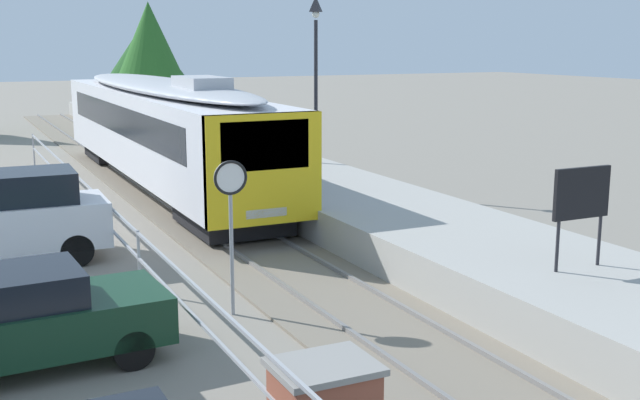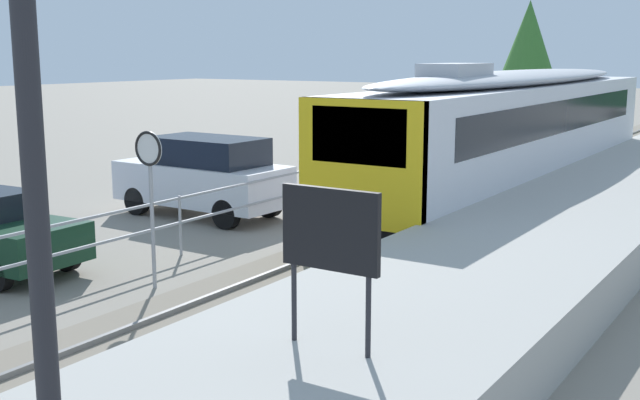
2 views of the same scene
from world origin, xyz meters
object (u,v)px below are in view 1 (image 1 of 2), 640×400
speed_limit_sign (231,199)px  parked_hatchback_dark_green (26,318)px  commuter_train (161,125)px  parked_suv_white (0,217)px  platform_lamp_mid_platform (316,48)px  platform_notice_board (582,197)px

speed_limit_sign → parked_hatchback_dark_green: speed_limit_sign is taller
commuter_train → speed_limit_sign: (-2.10, -12.79, -0.02)m
parked_suv_white → platform_lamp_mid_platform: bearing=27.0°
parked_hatchback_dark_green → parked_suv_white: 6.23m
commuter_train → parked_suv_white: size_ratio=4.01×
platform_notice_board → parked_hatchback_dark_green: (-8.99, 1.84, -1.40)m
parked_hatchback_dark_green → parked_suv_white: bearing=89.0°
platform_notice_board → speed_limit_sign: (-5.43, 2.74, -0.06)m
commuter_train → platform_lamp_mid_platform: (4.52, -2.35, 2.48)m
speed_limit_sign → platform_lamp_mid_platform: bearing=57.6°
speed_limit_sign → parked_hatchback_dark_green: size_ratio=0.69×
speed_limit_sign → parked_hatchback_dark_green: (-3.56, -0.91, -1.33)m
platform_lamp_mid_platform → parked_hatchback_dark_green: size_ratio=1.31×
parked_hatchback_dark_green → platform_lamp_mid_platform: bearing=48.1°
commuter_train → platform_lamp_mid_platform: size_ratio=3.48×
commuter_train → parked_suv_white: 9.37m
platform_lamp_mid_platform → parked_hatchback_dark_green: (-10.18, -11.34, -3.83)m
platform_notice_board → speed_limit_sign: speed_limit_sign is taller
parked_hatchback_dark_green → commuter_train: bearing=67.6°
platform_lamp_mid_platform → commuter_train: bearing=152.5°
platform_notice_board → parked_hatchback_dark_green: size_ratio=0.44×
speed_limit_sign → parked_suv_white: size_ratio=0.60×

